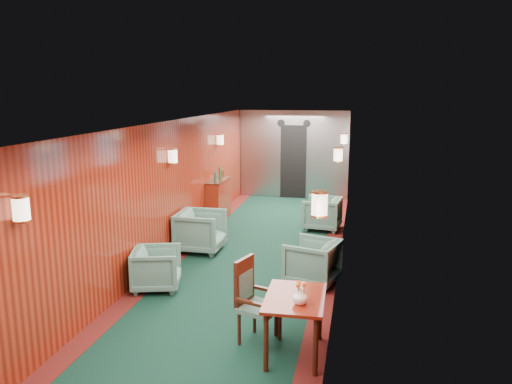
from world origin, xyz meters
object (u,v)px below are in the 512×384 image
dining_table (295,306)px  armchair_right_far (322,213)px  armchair_left_near (157,268)px  armchair_right_near (312,262)px  side_chair (253,297)px  armchair_left_far (201,231)px  credenza (218,199)px

dining_table → armchair_right_far: armchair_right_far is taller
armchair_left_near → armchair_right_far: (2.16, 3.78, 0.03)m
dining_table → armchair_right_near: bearing=88.9°
side_chair → armchair_right_far: side_chair is taller
dining_table → armchair_right_near: 2.19m
side_chair → armchair_left_far: size_ratio=1.21×
dining_table → credenza: bearing=112.6°
dining_table → armchair_left_near: dining_table is taller
armchair_left_near → dining_table: bearing=-138.4°
side_chair → armchair_right_far: size_ratio=1.31×
credenza → armchair_left_near: credenza is taller
side_chair → armchair_left_far: bearing=136.4°
credenza → armchair_right_near: bearing=-53.9°
side_chair → armchair_right_far: (0.42, 5.02, -0.20)m
armchair_left_near → credenza: bearing=-12.2°
armchair_left_far → armchair_right_near: 2.45m
armchair_left_far → armchair_right_far: 2.83m
armchair_left_near → armchair_right_far: bearing=-45.0°
armchair_right_far → armchair_left_near: bearing=-23.4°
dining_table → armchair_left_far: (-2.18, 3.32, -0.20)m
dining_table → armchair_right_far: (-0.11, 5.25, -0.23)m
armchair_right_near → armchair_right_far: (-0.09, 3.07, 0.01)m
credenza → armchair_left_far: 2.26m
armchair_left_far → credenza: bearing=7.6°
armchair_left_near → armchair_left_far: 1.85m
credenza → armchair_left_far: bearing=-82.2°
armchair_left_far → armchair_right_far: size_ratio=1.09×
armchair_right_near → armchair_right_far: size_ratio=0.99×
side_chair → armchair_right_far: bearing=103.5°
armchair_left_near → armchair_right_near: 2.35m
armchair_right_near → armchair_right_far: armchair_right_far is taller
side_chair → armchair_left_near: side_chair is taller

